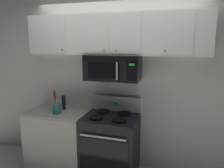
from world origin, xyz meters
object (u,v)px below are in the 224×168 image
utensil_crock_teal (56,106)px  pepper_mill (64,102)px  stove_range (111,144)px  salt_shaker (59,103)px  over_range_microwave (113,68)px

utensil_crock_teal → pepper_mill: size_ratio=1.74×
stove_range → salt_shaker: size_ratio=10.74×
salt_shaker → utensil_crock_teal: bearing=-65.5°
stove_range → salt_shaker: 1.08m
utensil_crock_teal → over_range_microwave: bearing=15.9°
stove_range → pepper_mill: 0.96m
stove_range → pepper_mill: bearing=173.1°
salt_shaker → pepper_mill: bearing=-37.4°
stove_range → over_range_microwave: size_ratio=1.47×
over_range_microwave → pepper_mill: over_range_microwave is taller
stove_range → salt_shaker: bearing=167.4°
utensil_crock_teal → pepper_mill: bearing=88.7°
over_range_microwave → salt_shaker: (-0.94, 0.09, -0.62)m
stove_range → salt_shaker: (-0.94, 0.21, 0.48)m
stove_range → utensil_crock_teal: (-0.79, -0.11, 0.54)m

